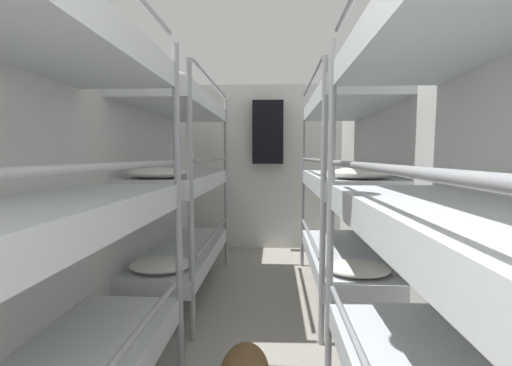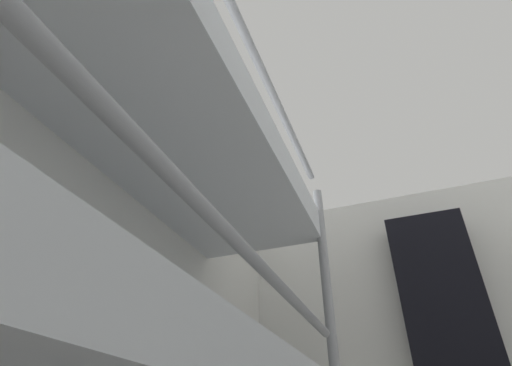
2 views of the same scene
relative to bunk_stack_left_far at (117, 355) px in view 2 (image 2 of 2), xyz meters
name	(u,v)px [view 2 (image 2 of 2)]	position (x,y,z in m)	size (l,w,h in m)	color
bunk_stack_left_far	(117,355)	(0.00, 0.00, 0.00)	(0.64, 1.85, 2.12)	gray
hanging_coat	(439,289)	(0.81, 1.65, 0.58)	(0.44, 0.12, 0.90)	black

